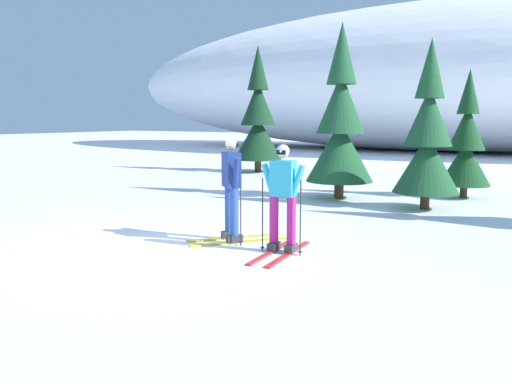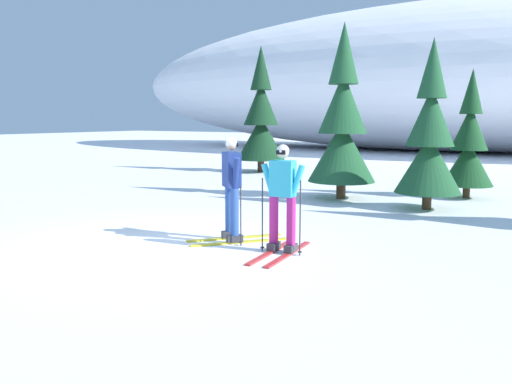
# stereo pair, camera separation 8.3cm
# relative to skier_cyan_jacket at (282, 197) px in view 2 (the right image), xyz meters

# --- Properties ---
(ground_plane) EXTENTS (120.00, 120.00, 0.00)m
(ground_plane) POSITION_rel_skier_cyan_jacket_xyz_m (-2.02, -0.68, -0.92)
(ground_plane) COLOR white
(skier_cyan_jacket) EXTENTS (0.77, 1.78, 1.78)m
(skier_cyan_jacket) POSITION_rel_skier_cyan_jacket_xyz_m (0.00, 0.00, 0.00)
(skier_cyan_jacket) COLOR red
(skier_cyan_jacket) RESTS_ON ground
(skier_navy_jacket) EXTENTS (1.50, 1.66, 1.86)m
(skier_navy_jacket) POSITION_rel_skier_cyan_jacket_xyz_m (-1.14, 0.22, 0.06)
(skier_navy_jacket) COLOR gold
(skier_navy_jacket) RESTS_ON ground
(pine_tree_far_left) EXTENTS (1.96, 1.96, 5.07)m
(pine_tree_far_left) POSITION_rel_skier_cyan_jacket_xyz_m (-7.00, 10.76, 1.20)
(pine_tree_far_left) COLOR #47301E
(pine_tree_far_left) RESTS_ON ground
(pine_tree_center_left) EXTENTS (1.82, 1.82, 4.72)m
(pine_tree_center_left) POSITION_rel_skier_cyan_jacket_xyz_m (-1.45, 5.92, 1.05)
(pine_tree_center_left) COLOR #47301E
(pine_tree_center_left) RESTS_ON ground
(pine_tree_center) EXTENTS (1.57, 1.57, 4.06)m
(pine_tree_center) POSITION_rel_skier_cyan_jacket_xyz_m (0.99, 5.40, 0.78)
(pine_tree_center) COLOR #47301E
(pine_tree_center) RESTS_ON ground
(pine_tree_center_right) EXTENTS (1.36, 1.36, 3.52)m
(pine_tree_center_right) POSITION_rel_skier_cyan_jacket_xyz_m (1.47, 7.82, 0.55)
(pine_tree_center_right) COLOR #47301E
(pine_tree_center_right) RESTS_ON ground
(snow_ridge_background) EXTENTS (48.51, 17.55, 9.58)m
(snow_ridge_background) POSITION_rel_skier_cyan_jacket_xyz_m (-4.21, 28.85, 3.87)
(snow_ridge_background) COLOR white
(snow_ridge_background) RESTS_ON ground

